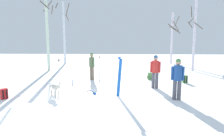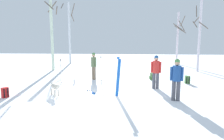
# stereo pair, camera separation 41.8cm
# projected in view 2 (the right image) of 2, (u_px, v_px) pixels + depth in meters

# --- Properties ---
(ground_plane) EXTENTS (60.00, 60.00, 0.00)m
(ground_plane) POSITION_uv_depth(u_px,v_px,m) (90.00, 99.00, 8.14)
(ground_plane) COLOR white
(person_0) EXTENTS (0.37, 0.42, 1.72)m
(person_0) POSITION_uv_depth(u_px,v_px,m) (94.00, 64.00, 12.25)
(person_0) COLOR #72604C
(person_0) RESTS_ON ground_plane
(person_1) EXTENTS (0.51, 0.34, 1.72)m
(person_1) POSITION_uv_depth(u_px,v_px,m) (156.00, 70.00, 9.82)
(person_1) COLOR #4C4C56
(person_1) RESTS_ON ground_plane
(person_2) EXTENTS (0.51, 0.34, 1.72)m
(person_2) POSITION_uv_depth(u_px,v_px,m) (177.00, 77.00, 7.79)
(person_2) COLOR #4C4C56
(person_2) RESTS_ON ground_plane
(dog) EXTENTS (0.65, 0.68, 0.57)m
(dog) POSITION_uv_depth(u_px,v_px,m) (55.00, 87.00, 8.61)
(dog) COLOR beige
(dog) RESTS_ON ground_plane
(ski_pair_planted_0) EXTENTS (0.25, 0.05, 1.75)m
(ski_pair_planted_0) POSITION_uv_depth(u_px,v_px,m) (118.00, 77.00, 8.45)
(ski_pair_planted_0) COLOR blue
(ski_pair_planted_0) RESTS_ON ground_plane
(ski_pair_lying_0) EXTENTS (0.46, 1.80, 0.05)m
(ski_pair_lying_0) POSITION_uv_depth(u_px,v_px,m) (187.00, 78.00, 12.95)
(ski_pair_lying_0) COLOR green
(ski_pair_lying_0) RESTS_ON ground_plane
(ski_pair_lying_1) EXTENTS (1.15, 1.49, 0.05)m
(ski_pair_lying_1) POSITION_uv_depth(u_px,v_px,m) (88.00, 90.00, 9.57)
(ski_pair_lying_1) COLOR blue
(ski_pair_lying_1) RESTS_ON ground_plane
(ski_poles_0) EXTENTS (0.07, 0.25, 1.53)m
(ski_poles_0) POSITION_uv_depth(u_px,v_px,m) (101.00, 68.00, 11.59)
(ski_poles_0) COLOR #B2B2BC
(ski_poles_0) RESTS_ON ground_plane
(ski_poles_1) EXTENTS (0.07, 0.25, 1.43)m
(ski_poles_1) POSITION_uv_depth(u_px,v_px,m) (61.00, 71.00, 10.96)
(ski_poles_1) COLOR #B2B2BC
(ski_poles_1) RESTS_ON ground_plane
(backpack_0) EXTENTS (0.34, 0.34, 0.44)m
(backpack_0) POSITION_uv_depth(u_px,v_px,m) (5.00, 93.00, 8.35)
(backpack_0) COLOR red
(backpack_0) RESTS_ON ground_plane
(backpack_1) EXTENTS (0.32, 0.30, 0.44)m
(backpack_1) POSITION_uv_depth(u_px,v_px,m) (152.00, 76.00, 12.23)
(backpack_1) COLOR #4C7F3F
(backpack_1) RESTS_ON ground_plane
(backpack_2) EXTENTS (0.26, 0.29, 0.44)m
(backpack_2) POSITION_uv_depth(u_px,v_px,m) (187.00, 80.00, 11.16)
(backpack_2) COLOR #4C7F3F
(backpack_2) RESTS_ON ground_plane
(water_bottle_0) EXTENTS (0.08, 0.08, 0.26)m
(water_bottle_0) POSITION_uv_depth(u_px,v_px,m) (74.00, 82.00, 11.09)
(water_bottle_0) COLOR silver
(water_bottle_0) RESTS_ON ground_plane
(birch_tree_0) EXTENTS (1.54, 1.52, 6.63)m
(birch_tree_0) POSITION_uv_depth(u_px,v_px,m) (69.00, 32.00, 21.24)
(birch_tree_0) COLOR silver
(birch_tree_0) RESTS_ON ground_plane
(birch_tree_1) EXTENTS (1.51, 1.51, 6.85)m
(birch_tree_1) POSITION_uv_depth(u_px,v_px,m) (52.00, 28.00, 15.99)
(birch_tree_1) COLOR silver
(birch_tree_1) RESTS_ON ground_plane
(birch_tree_2) EXTENTS (1.36, 1.36, 5.53)m
(birch_tree_2) POSITION_uv_depth(u_px,v_px,m) (178.00, 37.00, 20.85)
(birch_tree_2) COLOR silver
(birch_tree_2) RESTS_ON ground_plane
(birch_tree_3) EXTENTS (1.00, 1.00, 6.00)m
(birch_tree_3) POSITION_uv_depth(u_px,v_px,m) (200.00, 33.00, 15.33)
(birch_tree_3) COLOR silver
(birch_tree_3) RESTS_ON ground_plane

